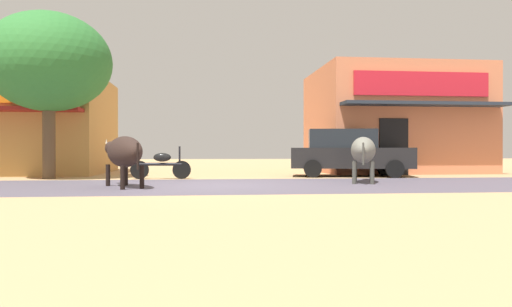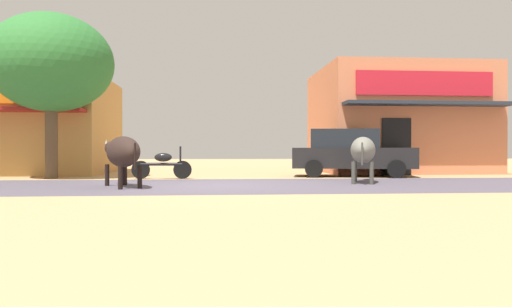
{
  "view_description": "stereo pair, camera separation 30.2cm",
  "coord_description": "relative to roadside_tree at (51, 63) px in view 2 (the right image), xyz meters",
  "views": [
    {
      "loc": [
        -0.3,
        -12.52,
        0.9
      ],
      "look_at": [
        1.29,
        1.91,
        0.82
      ],
      "focal_mm": 33.92,
      "sensor_mm": 36.0,
      "label": 1
    },
    {
      "loc": [
        0.01,
        -12.55,
        0.9
      ],
      "look_at": [
        1.29,
        1.91,
        0.82
      ],
      "focal_mm": 33.92,
      "sensor_mm": 36.0,
      "label": 2
    }
  ],
  "objects": [
    {
      "name": "cow_far_dark",
      "position": [
        9.41,
        -2.87,
        -2.81
      ],
      "size": [
        1.27,
        2.49,
        1.29
      ],
      "color": "slate",
      "rests_on": "ground"
    },
    {
      "name": "parked_hatchback_car",
      "position": [
        9.95,
        0.35,
        -2.88
      ],
      "size": [
        4.39,
        2.47,
        1.64
      ],
      "color": "black",
      "rests_on": "ground"
    },
    {
      "name": "cow_near_brown",
      "position": [
        2.96,
        -3.94,
        -2.85
      ],
      "size": [
        1.5,
        2.52,
        1.26
      ],
      "color": "#31231E",
      "rests_on": "ground"
    },
    {
      "name": "parked_motorcycle",
      "position": [
        3.6,
        -0.5,
        -3.26
      ],
      "size": [
        1.91,
        0.28,
        1.04
      ],
      "color": "black",
      "rests_on": "ground"
    },
    {
      "name": "ground",
      "position": [
        5.2,
        -3.57,
        -3.72
      ],
      "size": [
        80.0,
        80.0,
        0.0
      ],
      "primitive_type": "plane",
      "color": "tan"
    },
    {
      "name": "storefront_right_club",
      "position": [
        13.0,
        3.99,
        -1.54
      ],
      "size": [
        6.51,
        6.63,
        4.35
      ],
      "color": "#D27751",
      "rests_on": "ground"
    },
    {
      "name": "roadside_tree",
      "position": [
        0.0,
        0.0,
        0.0
      ],
      "size": [
        3.94,
        3.94,
        5.32
      ],
      "color": "brown",
      "rests_on": "ground"
    },
    {
      "name": "storefront_left_cafe",
      "position": [
        -2.82,
        3.99,
        -1.81
      ],
      "size": [
        7.6,
        6.63,
        3.8
      ],
      "color": "#BC8B49",
      "rests_on": "ground"
    },
    {
      "name": "asphalt_road",
      "position": [
        5.2,
        -3.57,
        -3.72
      ],
      "size": [
        72.0,
        5.47,
        0.0
      ],
      "primitive_type": "cube",
      "color": "#574F5D",
      "rests_on": "ground"
    }
  ]
}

